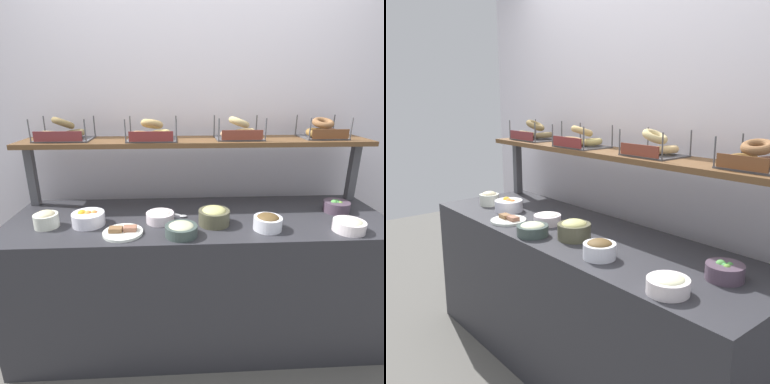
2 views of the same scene
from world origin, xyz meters
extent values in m
plane|color=#595651|center=(0.00, 0.00, 0.00)|extent=(8.00, 8.00, 0.00)
cube|color=silver|center=(0.00, 0.55, 1.20)|extent=(3.47, 0.06, 2.40)
cube|color=#2D2D33|center=(0.00, 0.00, 0.42)|extent=(2.27, 0.70, 0.85)
cube|color=#4C4C51|center=(-1.08, 0.27, 1.05)|extent=(0.05, 0.05, 0.40)
cube|color=brown|center=(0.00, 0.27, 1.26)|extent=(2.23, 0.32, 0.03)
cylinder|color=#3C4B46|center=(-0.12, -0.24, 0.88)|extent=(0.17, 0.17, 0.06)
ellipsoid|color=#BCC09A|center=(-0.12, -0.24, 0.90)|extent=(0.13, 0.13, 0.04)
cylinder|color=white|center=(-0.64, -0.08, 0.89)|extent=(0.18, 0.18, 0.07)
sphere|color=#F98F42|center=(-0.61, -0.07, 0.91)|extent=(0.04, 0.04, 0.04)
sphere|color=#F5AC21|center=(-0.68, -0.07, 0.91)|extent=(0.05, 0.05, 0.05)
sphere|color=#EE9945|center=(-0.64, -0.08, 0.91)|extent=(0.05, 0.05, 0.05)
cylinder|color=silver|center=(-0.87, -0.10, 0.89)|extent=(0.13, 0.13, 0.08)
ellipsoid|color=beige|center=(-0.87, -0.10, 0.92)|extent=(0.10, 0.10, 0.05)
cylinder|color=brown|center=(0.07, -0.11, 0.89)|extent=(0.18, 0.18, 0.08)
ellipsoid|color=#C1BD72|center=(0.07, -0.11, 0.93)|extent=(0.14, 0.14, 0.06)
cylinder|color=white|center=(0.80, -0.24, 0.88)|extent=(0.17, 0.17, 0.06)
ellipsoid|color=beige|center=(0.80, -0.24, 0.90)|extent=(0.13, 0.13, 0.04)
cylinder|color=white|center=(-0.24, -0.06, 0.88)|extent=(0.16, 0.16, 0.06)
ellipsoid|color=white|center=(-0.24, -0.06, 0.90)|extent=(0.13, 0.13, 0.04)
cylinder|color=#524051|center=(0.87, 0.04, 0.88)|extent=(0.16, 0.16, 0.07)
sphere|color=#498B43|center=(0.88, 0.06, 0.91)|extent=(0.03, 0.03, 0.03)
sphere|color=#51AD56|center=(0.87, 0.03, 0.91)|extent=(0.03, 0.03, 0.03)
sphere|color=#4F9A46|center=(0.85, 0.04, 0.91)|extent=(0.05, 0.05, 0.05)
sphere|color=#64973A|center=(0.88, 0.03, 0.91)|extent=(0.04, 0.04, 0.04)
sphere|color=#558C52|center=(0.85, 0.05, 0.91)|extent=(0.03, 0.03, 0.03)
cylinder|color=white|center=(0.36, -0.19, 0.89)|extent=(0.16, 0.16, 0.07)
ellipsoid|color=brown|center=(0.36, -0.19, 0.92)|extent=(0.12, 0.12, 0.05)
cylinder|color=white|center=(-0.43, -0.21, 0.86)|extent=(0.21, 0.21, 0.01)
cube|color=brown|center=(-0.47, -0.21, 0.88)|extent=(0.07, 0.05, 0.02)
cube|color=#97614A|center=(-0.39, -0.20, 0.88)|extent=(0.07, 0.05, 0.02)
cube|color=#B7B7BC|center=(-0.17, 0.05, 0.86)|extent=(0.12, 0.10, 0.01)
ellipsoid|color=#B7B7BC|center=(-0.10, 0.00, 0.86)|extent=(0.04, 0.03, 0.01)
cube|color=#4C4C51|center=(-0.84, 0.28, 1.28)|extent=(0.34, 0.24, 0.01)
cylinder|color=#4C4C51|center=(-1.00, 0.17, 1.35)|extent=(0.01, 0.01, 0.14)
cylinder|color=#4C4C51|center=(-0.68, 0.17, 1.35)|extent=(0.01, 0.01, 0.14)
cylinder|color=#4C4C51|center=(-1.00, 0.40, 1.35)|extent=(0.01, 0.01, 0.14)
cylinder|color=#4C4C51|center=(-0.68, 0.40, 1.35)|extent=(0.01, 0.01, 0.14)
cube|color=maroon|center=(-0.84, 0.16, 1.32)|extent=(0.28, 0.01, 0.06)
torus|color=olive|center=(-0.90, 0.25, 1.32)|extent=(0.18, 0.19, 0.06)
torus|color=olive|center=(-0.79, 0.32, 1.32)|extent=(0.15, 0.14, 0.06)
torus|color=olive|center=(-0.84, 0.28, 1.39)|extent=(0.20, 0.20, 0.09)
cube|color=#4C4C51|center=(-0.28, 0.25, 1.28)|extent=(0.31, 0.24, 0.01)
cylinder|color=#4C4C51|center=(-0.43, 0.14, 1.35)|extent=(0.01, 0.01, 0.14)
cylinder|color=#4C4C51|center=(-0.13, 0.14, 1.35)|extent=(0.01, 0.01, 0.14)
cylinder|color=#4C4C51|center=(-0.43, 0.37, 1.35)|extent=(0.01, 0.01, 0.14)
cylinder|color=#4C4C51|center=(-0.13, 0.37, 1.35)|extent=(0.01, 0.01, 0.14)
cube|color=maroon|center=(-0.28, 0.13, 1.32)|extent=(0.26, 0.01, 0.06)
torus|color=tan|center=(-0.34, 0.22, 1.32)|extent=(0.18, 0.18, 0.06)
torus|color=tan|center=(-0.24, 0.29, 1.31)|extent=(0.17, 0.17, 0.05)
torus|color=tan|center=(-0.28, 0.25, 1.38)|extent=(0.19, 0.19, 0.08)
cube|color=#4C4C51|center=(0.27, 0.28, 1.28)|extent=(0.30, 0.24, 0.01)
cylinder|color=#4C4C51|center=(0.13, 0.17, 1.35)|extent=(0.01, 0.01, 0.14)
cylinder|color=#4C4C51|center=(0.42, 0.17, 1.35)|extent=(0.01, 0.01, 0.14)
cylinder|color=#4C4C51|center=(0.13, 0.40, 1.35)|extent=(0.01, 0.01, 0.14)
cylinder|color=#4C4C51|center=(0.42, 0.40, 1.35)|extent=(0.01, 0.01, 0.14)
cube|color=brown|center=(0.27, 0.16, 1.32)|extent=(0.26, 0.01, 0.06)
torus|color=tan|center=(0.22, 0.25, 1.31)|extent=(0.18, 0.18, 0.05)
torus|color=#DAB475|center=(0.32, 0.32, 1.32)|extent=(0.16, 0.16, 0.06)
torus|color=tan|center=(0.27, 0.28, 1.38)|extent=(0.17, 0.17, 0.09)
cube|color=#4C4C51|center=(0.83, 0.29, 1.28)|extent=(0.27, 0.24, 0.01)
cylinder|color=#4C4C51|center=(0.70, 0.17, 1.35)|extent=(0.01, 0.01, 0.14)
cylinder|color=#4C4C51|center=(0.70, 0.40, 1.35)|extent=(0.01, 0.01, 0.14)
cube|color=brown|center=(0.83, 0.17, 1.32)|extent=(0.23, 0.01, 0.06)
torus|color=brown|center=(0.78, 0.26, 1.32)|extent=(0.16, 0.16, 0.06)
torus|color=brown|center=(0.87, 0.32, 1.31)|extent=(0.17, 0.17, 0.05)
torus|color=brown|center=(0.83, 0.29, 1.38)|extent=(0.16, 0.16, 0.07)
camera|label=1|loc=(-0.14, -1.73, 1.59)|focal=28.99mm
camera|label=2|loc=(1.73, -1.48, 1.59)|focal=39.85mm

